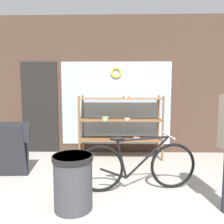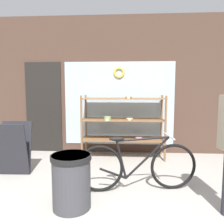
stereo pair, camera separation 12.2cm
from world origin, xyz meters
TOP-DOWN VIEW (x-y plane):
  - storefront_facade at (-0.04, 2.94)m, footprint 5.51×0.13m
  - display_case at (0.30, 2.53)m, footprint 1.76×0.54m
  - bicycle at (0.52, 0.97)m, footprint 1.76×0.46m
  - sandwich_board at (-1.57, 1.44)m, footprint 0.55×0.40m
  - trash_bin at (-0.31, 0.45)m, footprint 0.50×0.50m

SIDE VIEW (x-z plane):
  - bicycle at x=0.52m, z-range -0.04..0.78m
  - trash_bin at x=-0.31m, z-range 0.03..0.71m
  - sandwich_board at x=-1.57m, z-range 0.01..0.92m
  - display_case at x=0.30m, z-range 0.14..1.49m
  - storefront_facade at x=-0.04m, z-range -0.04..3.09m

